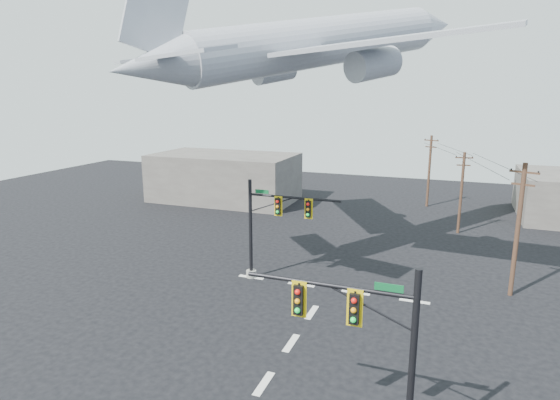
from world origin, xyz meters
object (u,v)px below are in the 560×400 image
at_px(utility_pole_c, 429,170).
at_px(utility_pole_b, 461,191).
at_px(utility_pole_a, 518,228).
at_px(airliner, 320,44).
at_px(signal_mast_far, 269,228).
at_px(signal_mast_near, 374,354).

bearing_deg(utility_pole_c, utility_pole_b, -49.65).
bearing_deg(utility_pole_a, airliner, -164.33).
bearing_deg(signal_mast_far, signal_mast_near, -54.97).
bearing_deg(utility_pole_a, signal_mast_near, -88.07).
bearing_deg(utility_pole_a, utility_pole_b, 125.82).
relative_size(signal_mast_near, utility_pole_c, 0.88).
relative_size(signal_mast_far, utility_pole_a, 0.82).
height_order(signal_mast_far, airliner, airliner).
xyz_separation_m(utility_pole_a, utility_pole_c, (-7.09, 25.19, -0.27)).
xyz_separation_m(utility_pole_b, airliner, (-11.02, -12.77, 13.04)).
xyz_separation_m(signal_mast_near, airliner, (-7.85, 19.42, 13.19)).
relative_size(signal_mast_near, signal_mast_far, 1.02).
height_order(signal_mast_near, airliner, airliner).
relative_size(utility_pole_b, airliner, 0.27).
height_order(signal_mast_near, utility_pole_b, utility_pole_b).
distance_m(utility_pole_a, utility_pole_b, 14.90).
height_order(signal_mast_far, utility_pole_c, utility_pole_c).
relative_size(signal_mast_far, utility_pole_b, 0.93).
bearing_deg(signal_mast_near, utility_pole_c, 90.64).
distance_m(utility_pole_b, utility_pole_c, 11.32).
height_order(utility_pole_a, airliner, airliner).
height_order(signal_mast_near, signal_mast_far, signal_mast_near).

